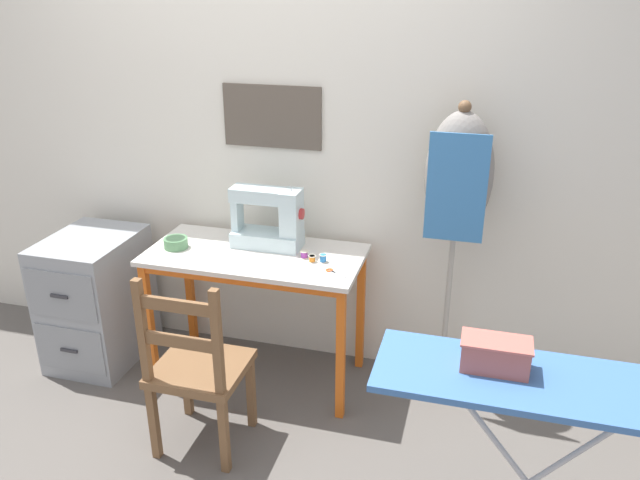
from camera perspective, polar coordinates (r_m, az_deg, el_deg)
ground_plane at (r=3.35m, az=-7.17°, el=-14.60°), size 14.00×14.00×0.00m
wall_back at (r=3.32m, az=-4.26°, el=9.69°), size 10.00×0.07×2.55m
sewing_table at (r=3.22m, az=-6.00°, el=-2.81°), size 1.10×0.54×0.74m
sewing_machine at (r=3.20m, az=-4.50°, el=1.84°), size 0.38×0.17×0.34m
fabric_bowl at (r=3.30m, az=-13.04°, el=-0.23°), size 0.12×0.12×0.05m
scissors at (r=2.96m, az=1.19°, el=-2.94°), size 0.12×0.10×0.01m
thread_spool_near_machine at (r=3.11m, az=-1.45°, el=-1.32°), size 0.04×0.04×0.04m
thread_spool_mid_table at (r=3.06m, az=-0.73°, el=-1.73°), size 0.04×0.04×0.03m
thread_spool_far_edge at (r=3.06m, az=0.28°, el=-1.68°), size 0.04×0.04×0.04m
wooden_chair at (r=2.88m, az=-11.14°, el=-11.54°), size 0.40×0.38×0.90m
filing_cabinet at (r=3.72m, az=-19.73°, el=-5.08°), size 0.44×0.58×0.73m
dress_form at (r=3.02m, az=12.44°, el=4.34°), size 0.32×0.32×1.52m
ironing_board at (r=2.19m, az=19.73°, el=-12.96°), size 1.09×0.36×0.84m
storage_box at (r=2.15m, az=15.74°, el=-10.03°), size 0.23×0.12×0.11m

